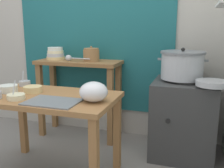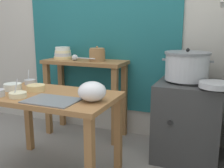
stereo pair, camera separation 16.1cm
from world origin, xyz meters
The scene contains 16 objects.
wall_back centered at (0.08, 1.10, 1.30)m, with size 4.40×0.12×2.60m.
prep_table centered at (-0.11, -0.04, 0.61)m, with size 1.10×0.66×0.72m.
back_shelf_table centered at (-0.25, 0.83, 0.68)m, with size 0.96×0.40×0.90m.
stove_block centered at (0.94, 0.70, 0.38)m, with size 0.60×0.61×0.78m.
steamer_pot centered at (0.90, 0.72, 0.91)m, with size 0.47×0.42×0.30m.
clay_pot centered at (-0.09, 0.83, 0.97)m, with size 0.18×0.18×0.17m.
bowl_stack_enamel centered at (-0.55, 0.84, 0.97)m, with size 0.21×0.21×0.14m.
ladle centered at (-0.33, 0.76, 0.94)m, with size 0.30×0.07×0.07m.
serving_tray centered at (0.01, -0.21, 0.72)m, with size 0.40×0.28×0.01m, color slate.
plastic_bag centered at (0.30, -0.09, 0.80)m, with size 0.22×0.22×0.15m, color white.
wide_pan centered at (1.17, 0.48, 0.80)m, with size 0.28×0.28×0.05m, color #B7BABF.
prep_bowl_0 centered at (-0.31, 0.01, 0.75)m, with size 0.16×0.16×0.05m.
prep_bowl_1 centered at (-0.30, -0.22, 0.74)m, with size 0.14×0.14×0.15m.
prep_bowl_3 centered at (-0.54, 0.21, 0.75)m, with size 0.11×0.11×0.14m.
prep_bowl_4 centered at (0.21, 0.18, 0.75)m, with size 0.13×0.13×0.05m.
prep_bowl_5 centered at (-0.52, -0.04, 0.75)m, with size 0.16×0.16×0.06m.
Camera 1 is at (1.02, -1.88, 1.28)m, focal length 42.02 mm.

